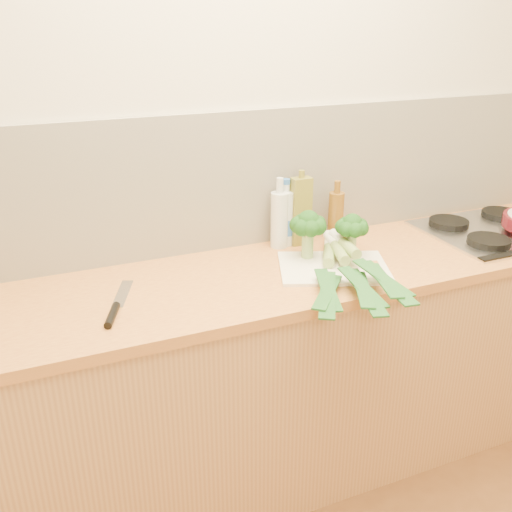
{
  "coord_description": "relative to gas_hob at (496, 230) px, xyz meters",
  "views": [
    {
      "loc": [
        -0.83,
        -0.53,
        1.77
      ],
      "look_at": [
        -0.14,
        1.1,
        1.02
      ],
      "focal_mm": 40.0,
      "sensor_mm": 36.0,
      "label": 1
    }
  ],
  "objects": [
    {
      "name": "room_shell",
      "position": [
        -1.02,
        0.29,
        0.26
      ],
      "size": [
        3.5,
        3.5,
        3.5
      ],
      "color": "beige",
      "rests_on": "ground"
    },
    {
      "name": "oil_tin",
      "position": [
        -0.84,
        0.22,
        0.13
      ],
      "size": [
        0.08,
        0.05,
        0.31
      ],
      "color": "olive",
      "rests_on": "counter"
    },
    {
      "name": "amber_bottle",
      "position": [
        -0.67,
        0.21,
        0.09
      ],
      "size": [
        0.06,
        0.06,
        0.25
      ],
      "color": "brown",
      "rests_on": "counter"
    },
    {
      "name": "chopping_board",
      "position": [
        -0.84,
        -0.06,
        -0.01
      ],
      "size": [
        0.47,
        0.41,
        0.01
      ],
      "primitive_type": "cube",
      "rotation": [
        0.0,
        0.0,
        -0.37
      ],
      "color": "white",
      "rests_on": "counter"
    },
    {
      "name": "broccoli_left",
      "position": [
        -0.89,
        0.05,
        0.13
      ],
      "size": [
        0.14,
        0.14,
        0.19
      ],
      "color": "#8DB066",
      "rests_on": "chopping_board"
    },
    {
      "name": "glass_bottle",
      "position": [
        -0.93,
        0.22,
        0.1
      ],
      "size": [
        0.07,
        0.07,
        0.29
      ],
      "color": "silver",
      "rests_on": "counter"
    },
    {
      "name": "broccoli_right",
      "position": [
        -0.73,
        -0.0,
        0.12
      ],
      "size": [
        0.13,
        0.13,
        0.17
      ],
      "color": "#8DB066",
      "rests_on": "chopping_board"
    },
    {
      "name": "gas_hob",
      "position": [
        0.0,
        0.0,
        0.0
      ],
      "size": [
        0.58,
        0.5,
        0.04
      ],
      "color": "silver",
      "rests_on": "counter"
    },
    {
      "name": "leek_back",
      "position": [
        -0.78,
        -0.14,
        0.06
      ],
      "size": [
        0.15,
        0.63,
        0.04
      ],
      "rotation": [
        0.0,
        0.0,
        -0.14
      ],
      "color": "white",
      "rests_on": "chopping_board"
    },
    {
      "name": "leek_front",
      "position": [
        -0.87,
        -0.07,
        0.02
      ],
      "size": [
        0.39,
        0.62,
        0.04
      ],
      "rotation": [
        0.0,
        0.0,
        -0.53
      ],
      "color": "white",
      "rests_on": "chopping_board"
    },
    {
      "name": "counter",
      "position": [
        -1.02,
        0.0,
        -0.46
      ],
      "size": [
        3.2,
        0.62,
        0.9
      ],
      "color": "tan",
      "rests_on": "ground"
    },
    {
      "name": "leek_mid",
      "position": [
        -0.82,
        -0.12,
        0.04
      ],
      "size": [
        0.25,
        0.67,
        0.04
      ],
      "rotation": [
        0.0,
        0.0,
        -0.29
      ],
      "color": "white",
      "rests_on": "chopping_board"
    },
    {
      "name": "chefs_knife",
      "position": [
        -1.64,
        -0.08,
        -0.0
      ],
      "size": [
        0.15,
        0.33,
        0.02
      ],
      "rotation": [
        0.0,
        0.0,
        -0.37
      ],
      "color": "silver",
      "rests_on": "counter"
    },
    {
      "name": "water_bottle",
      "position": [
        -0.89,
        0.24,
        0.09
      ],
      "size": [
        0.08,
        0.08,
        0.25
      ],
      "color": "silver",
      "rests_on": "counter"
    }
  ]
}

